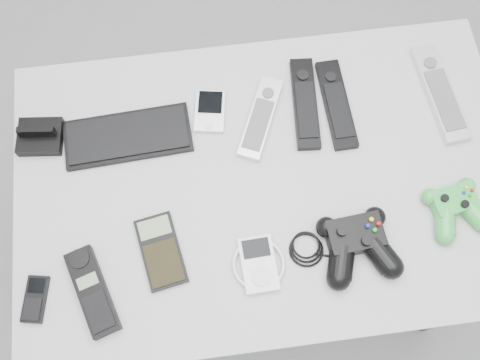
{
  "coord_description": "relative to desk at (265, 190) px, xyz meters",
  "views": [
    {
      "loc": [
        -0.06,
        -0.44,
        1.78
      ],
      "look_at": [
        -0.01,
        -0.05,
        0.71
      ],
      "focal_mm": 42.0,
      "sensor_mm": 36.0,
      "label": 1
    }
  ],
  "objects": [
    {
      "name": "floor",
      "position": [
        -0.04,
        0.05,
        -0.63
      ],
      "size": [
        3.5,
        3.5,
        0.0
      ],
      "primitive_type": "plane",
      "color": "slate",
      "rests_on": "ground"
    },
    {
      "name": "desk",
      "position": [
        0.0,
        0.0,
        0.0
      ],
      "size": [
        1.04,
        0.67,
        0.69
      ],
      "color": "gray",
      "rests_on": "floor"
    },
    {
      "name": "pda_keyboard",
      "position": [
        -0.28,
        0.13,
        0.07
      ],
      "size": [
        0.27,
        0.12,
        0.02
      ],
      "primitive_type": "cube",
      "rotation": [
        0.0,
        0.0,
        0.05
      ],
      "color": "black",
      "rests_on": "desk"
    },
    {
      "name": "dock_bracket",
      "position": [
        -0.46,
        0.15,
        0.08
      ],
      "size": [
        0.1,
        0.09,
        0.05
      ],
      "primitive_type": "cube",
      "rotation": [
        0.0,
        0.0,
        -0.11
      ],
      "color": "black",
      "rests_on": "desk"
    },
    {
      "name": "pda",
      "position": [
        -0.1,
        0.17,
        0.07
      ],
      "size": [
        0.08,
        0.11,
        0.02
      ],
      "primitive_type": "cube",
      "rotation": [
        0.0,
        0.0,
        -0.17
      ],
      "color": "silver",
      "rests_on": "desk"
    },
    {
      "name": "remote_silver_a",
      "position": [
        0.01,
        0.14,
        0.07
      ],
      "size": [
        0.12,
        0.2,
        0.02
      ],
      "primitive_type": "cube",
      "rotation": [
        0.0,
        0.0,
        -0.42
      ],
      "color": "silver",
      "rests_on": "desk"
    },
    {
      "name": "remote_black_a",
      "position": [
        0.11,
        0.16,
        0.07
      ],
      "size": [
        0.07,
        0.22,
        0.02
      ],
      "primitive_type": "cube",
      "rotation": [
        0.0,
        0.0,
        -0.08
      ],
      "color": "black",
      "rests_on": "desk"
    },
    {
      "name": "remote_black_b",
      "position": [
        0.17,
        0.15,
        0.07
      ],
      "size": [
        0.06,
        0.21,
        0.02
      ],
      "primitive_type": "cube",
      "rotation": [
        0.0,
        0.0,
        0.03
      ],
      "color": "black",
      "rests_on": "desk"
    },
    {
      "name": "remote_silver_b",
      "position": [
        0.4,
        0.15,
        0.07
      ],
      "size": [
        0.08,
        0.24,
        0.02
      ],
      "primitive_type": "cube",
      "rotation": [
        0.0,
        0.0,
        0.09
      ],
      "color": "#BABAC1",
      "rests_on": "desk"
    },
    {
      "name": "mobile_phone",
      "position": [
        -0.47,
        -0.18,
        0.07
      ],
      "size": [
        0.06,
        0.09,
        0.02
      ],
      "primitive_type": "cube",
      "rotation": [
        0.0,
        0.0,
        -0.19
      ],
      "color": "black",
      "rests_on": "desk"
    },
    {
      "name": "cordless_handset",
      "position": [
        -0.36,
        -0.18,
        0.07
      ],
      "size": [
        0.1,
        0.18,
        0.03
      ],
      "primitive_type": "cube",
      "rotation": [
        0.0,
        0.0,
        0.3
      ],
      "color": "black",
      "rests_on": "desk"
    },
    {
      "name": "calculator",
      "position": [
        -0.23,
        -0.12,
        0.07
      ],
      "size": [
        0.1,
        0.16,
        0.01
      ],
      "primitive_type": "cube",
      "rotation": [
        0.0,
        0.0,
        0.17
      ],
      "color": "black",
      "rests_on": "desk"
    },
    {
      "name": "mp3_player",
      "position": [
        -0.04,
        -0.17,
        0.07
      ],
      "size": [
        0.11,
        0.11,
        0.02
      ],
      "primitive_type": "cube",
      "rotation": [
        0.0,
        0.0,
        0.03
      ],
      "color": "silver",
      "rests_on": "desk"
    },
    {
      "name": "controller_black",
      "position": [
        0.15,
        -0.16,
        0.09
      ],
      "size": [
        0.27,
        0.18,
        0.05
      ],
      "primitive_type": null,
      "rotation": [
        0.0,
        0.0,
        0.08
      ],
      "color": "black",
      "rests_on": "desk"
    },
    {
      "name": "controller_green",
      "position": [
        0.36,
        -0.11,
        0.08
      ],
      "size": [
        0.14,
        0.15,
        0.04
      ],
      "primitive_type": null,
      "rotation": [
        0.0,
        0.0,
        0.16
      ],
      "color": "#278B25",
      "rests_on": "desk"
    }
  ]
}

